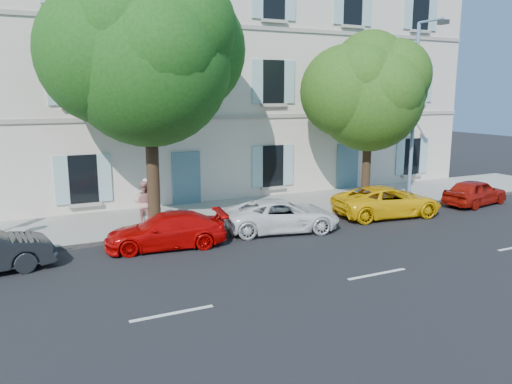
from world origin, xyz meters
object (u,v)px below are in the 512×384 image
car_white_coupe (282,215)px  pedestrian_b (144,203)px  street_lamp (417,102)px  car_yellow_supercar (387,201)px  car_red_hatchback (475,192)px  pedestrian_a (146,200)px  tree_left (148,64)px  tree_right (369,98)px  car_red_coupe (166,231)px

car_white_coupe → pedestrian_b: 5.23m
street_lamp → pedestrian_b: bearing=174.7°
car_yellow_supercar → pedestrian_b: size_ratio=2.71×
car_white_coupe → car_red_hatchback: (10.13, 0.05, 0.01)m
car_red_hatchback → pedestrian_a: 14.81m
tree_left → tree_right: bearing=-0.0°
tree_left → street_lamp: (11.85, -0.81, -1.42)m
tree_left → pedestrian_b: (-0.30, 0.30, -5.11)m
car_red_hatchback → pedestrian_a: bearing=68.7°
car_red_coupe → car_yellow_supercar: (9.52, 0.23, 0.05)m
street_lamp → car_white_coupe: bearing=-169.0°
car_yellow_supercar → tree_left: tree_left is taller
car_red_hatchback → car_red_coupe: bearing=80.5°
car_yellow_supercar → tree_right: 4.79m
tree_left → pedestrian_a: tree_left is taller
car_red_coupe → car_red_hatchback: (14.58, 0.16, 0.02)m
car_red_coupe → car_red_hatchback: car_red_hatchback is taller
car_red_coupe → pedestrian_b: 2.74m
car_yellow_supercar → pedestrian_a: 9.87m
car_yellow_supercar → tree_right: size_ratio=0.62×
car_red_hatchback → street_lamp: bearing=50.0°
car_white_coupe → car_red_hatchback: size_ratio=1.21×
car_yellow_supercar → tree_left: bearing=83.9°
car_red_coupe → street_lamp: bearing=105.2°
tree_left → car_white_coupe: bearing=-28.6°
car_yellow_supercar → street_lamp: street_lamp is taller
tree_right → pedestrian_b: size_ratio=4.36×
car_red_coupe → pedestrian_a: pedestrian_a is taller
pedestrian_b → car_yellow_supercar: bearing=-161.4°
car_yellow_supercar → tree_right: (0.54, 2.18, 4.23)m
tree_right → pedestrian_a: tree_right is taller
car_red_hatchback → car_yellow_supercar: bearing=79.1°
car_red_coupe → pedestrian_a: size_ratio=2.32×
pedestrian_a → pedestrian_b: pedestrian_a is taller
pedestrian_b → tree_left: bearing=167.7°
car_red_coupe → tree_right: tree_right is taller
car_white_coupe → street_lamp: bearing=-66.4°
car_red_hatchback → tree_right: (-4.51, 2.24, 4.26)m
car_red_coupe → tree_left: (0.23, 2.41, 5.52)m
tree_right → pedestrian_b: (-10.13, 0.31, -3.87)m
tree_left → tree_right: size_ratio=1.26×
tree_left → pedestrian_b: 5.12m
car_yellow_supercar → street_lamp: (2.57, 1.37, 4.05)m
pedestrian_a → car_yellow_supercar: bearing=138.3°
car_red_coupe → car_white_coupe: car_white_coupe is taller
car_red_hatchback → tree_left: tree_left is taller
tree_left → street_lamp: tree_left is taller
car_white_coupe → tree_left: 7.30m
car_red_hatchback → tree_right: size_ratio=0.48×
street_lamp → car_red_coupe: bearing=-172.5°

